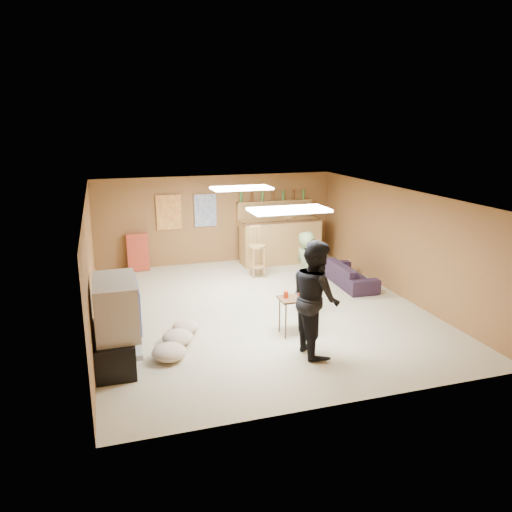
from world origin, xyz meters
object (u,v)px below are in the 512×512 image
object	(u,v)px
sofa	(350,274)
bar_counter	(280,241)
person_olive	(307,275)
person_black	(316,298)
tv_body	(116,306)
tray_table	(294,316)

from	to	relation	value
sofa	bar_counter	bearing A→B (deg)	24.60
person_olive	person_black	size ratio (longest dim) A/B	0.90
bar_counter	person_black	distance (m)	5.13
bar_counter	person_olive	xyz separation A→B (m)	(-0.80, -3.58, 0.25)
person_olive	sofa	world-z (taller)	person_olive
tv_body	tray_table	bearing A→B (deg)	4.28
person_olive	sofa	bearing A→B (deg)	-58.48
tv_body	tray_table	xyz separation A→B (m)	(2.85, 0.21, -0.58)
tv_body	person_black	xyz separation A→B (m)	(2.91, -0.51, -0.01)
person_olive	tv_body	bearing A→B (deg)	95.16
tv_body	person_black	distance (m)	2.95
sofa	person_black	bearing A→B (deg)	146.11
person_olive	person_black	bearing A→B (deg)	152.99
bar_counter	person_olive	world-z (taller)	person_olive
tv_body	bar_counter	xyz separation A→B (m)	(4.15, 4.45, -0.35)
bar_counter	tv_body	bearing A→B (deg)	-133.00
tray_table	sofa	bearing A→B (deg)	44.18
tray_table	person_black	bearing A→B (deg)	-85.47
tv_body	person_black	bearing A→B (deg)	-9.98
person_olive	tray_table	distance (m)	0.95
bar_counter	sofa	distance (m)	2.33
person_olive	person_black	world-z (taller)	person_black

